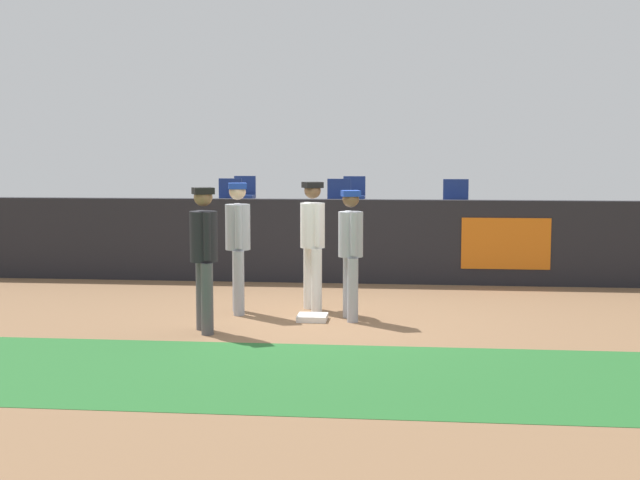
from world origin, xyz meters
TOP-DOWN VIEW (x-y plane):
  - ground_plane at (0.00, 0.00)m, footprint 60.00×60.00m
  - grass_foreground_strip at (0.00, -2.97)m, footprint 18.00×2.80m
  - first_base at (-0.02, -0.11)m, footprint 0.40×0.40m
  - player_fielder_home at (-0.10, 0.65)m, footprint 0.47×0.59m
  - player_runner_visitor at (-1.13, 0.31)m, footprint 0.43×0.51m
  - player_coach_visitor at (0.49, -0.01)m, footprint 0.41×0.48m
  - player_umpire at (-1.30, -1.00)m, footprint 0.46×0.48m
  - field_wall at (0.01, 3.35)m, footprint 18.00×0.26m
  - bleacher_platform at (0.00, 5.92)m, footprint 18.00×4.80m
  - seat_back_center at (0.11, 6.59)m, footprint 0.47×0.44m
  - seat_front_right at (2.15, 4.79)m, footprint 0.48×0.44m
  - seat_front_left at (-2.20, 4.79)m, footprint 0.45×0.44m
  - seat_back_left at (-2.26, 6.59)m, footprint 0.46×0.44m
  - seat_front_center at (-0.07, 4.79)m, footprint 0.45×0.44m

SIDE VIEW (x-z plane):
  - ground_plane at x=0.00m, z-range 0.00..0.00m
  - grass_foreground_strip at x=0.00m, z-range 0.00..0.01m
  - first_base at x=-0.02m, z-range 0.00..0.08m
  - bleacher_platform at x=0.00m, z-range 0.00..0.93m
  - field_wall at x=0.01m, z-range 0.00..1.46m
  - player_coach_visitor at x=0.49m, z-range 0.14..1.91m
  - player_umpire at x=-1.30m, z-range 0.15..1.99m
  - player_runner_visitor at x=-1.13m, z-range 0.15..2.00m
  - player_fielder_home at x=-0.10m, z-range 0.14..2.00m
  - seat_front_left at x=-2.20m, z-range 0.99..1.83m
  - seat_front_center at x=-0.07m, z-range 0.99..1.83m
  - seat_back_left at x=-2.26m, z-range 0.99..1.83m
  - seat_back_center at x=0.11m, z-range 0.99..1.83m
  - seat_front_right at x=2.15m, z-range 0.99..1.83m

